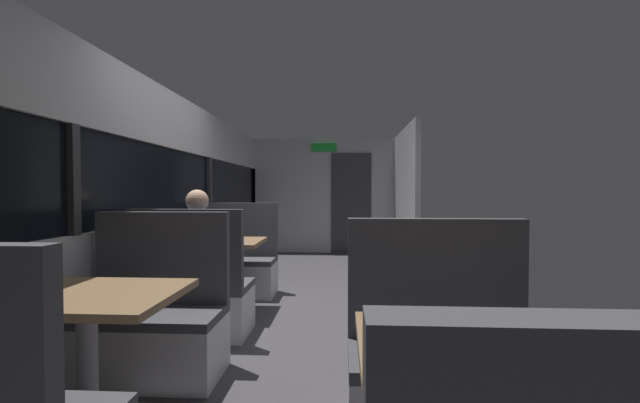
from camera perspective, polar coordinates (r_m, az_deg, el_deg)
The scene contains 13 objects.
ground_plane at distance 4.27m, azimuth -2.24°, elevation -15.67°, with size 3.30×9.20×0.02m, color #423F44.
carriage_window_panel_left at distance 4.46m, azimuth -21.17°, elevation -0.42°, with size 0.09×8.48×2.30m.
carriage_end_bulkhead at distance 8.26m, azimuth 0.96°, elevation 0.74°, with size 2.90×0.11×2.30m.
carriage_aisle_panel_right at distance 7.13m, azimuth 11.80°, elevation 0.68°, with size 0.08×2.40×2.30m, color #B2B2B7.
dining_table_near_window at distance 2.43m, azimuth -29.79°, elevation -13.25°, with size 0.90×0.70×0.74m.
bench_near_window_facing_entry at distance 3.10m, azimuth -22.36°, elevation -15.90°, with size 0.95×0.50×1.10m.
dining_table_mid_window at distance 4.36m, azimuth -14.04°, elevation -6.58°, with size 0.90×0.70×0.74m.
bench_mid_window_facing_end at distance 3.77m, azimuth -17.26°, elevation -12.71°, with size 0.95×0.50×1.10m.
bench_mid_window_facing_entry at distance 5.07m, azimuth -11.64°, elevation -8.99°, with size 0.95×0.50×1.10m.
dining_table_front_aisle at distance 1.58m, azimuth 23.18°, elevation -21.40°, with size 0.90×0.70×0.74m.
bench_front_aisle_facing_entry at distance 2.32m, azimuth 16.73°, elevation -22.01°, with size 0.95×0.50×1.10m.
seated_passenger at distance 3.79m, azimuth -16.90°, elevation -9.40°, with size 0.47×0.55×1.26m.
coffee_cup_primary at distance 1.59m, azimuth 23.78°, elevation -15.59°, with size 0.07×0.07×0.09m.
Camera 1 is at (0.39, -4.06, 1.25)m, focal length 22.92 mm.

